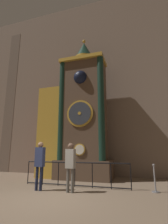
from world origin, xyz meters
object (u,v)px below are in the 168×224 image
at_px(clock_tower, 76,117).
at_px(visitor_near, 40,161).
at_px(stanchion_post, 155,183).
at_px(visitor_far, 70,162).

xyz_separation_m(clock_tower, visitor_near, (-0.34, -3.12, -2.31)).
bearing_deg(clock_tower, stanchion_post, -28.11).
xyz_separation_m(visitor_near, visitor_far, (1.27, 0.07, -0.03)).
relative_size(clock_tower, visitor_near, 4.60).
relative_size(clock_tower, stanchion_post, 8.39).
height_order(clock_tower, visitor_near, clock_tower).
bearing_deg(stanchion_post, visitor_near, -165.92).
relative_size(visitor_near, visitor_far, 1.03).
xyz_separation_m(visitor_near, stanchion_post, (4.21, 1.06, -0.78)).
bearing_deg(stanchion_post, clock_tower, 151.89).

